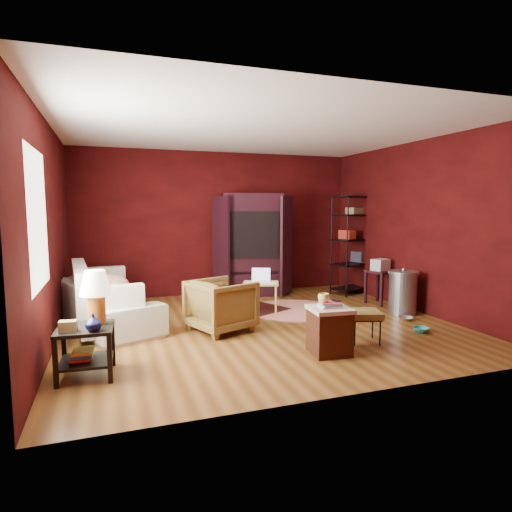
{
  "coord_description": "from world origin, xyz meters",
  "views": [
    {
      "loc": [
        -2.06,
        -5.78,
        1.72
      ],
      "look_at": [
        0.0,
        0.2,
        1.0
      ],
      "focal_mm": 30.0,
      "sensor_mm": 36.0,
      "label": 1
    }
  ],
  "objects_px": {
    "side_table": "(91,313)",
    "tv_armoire": "(252,242)",
    "wire_shelving": "(354,240)",
    "armchair": "(221,303)",
    "sofa": "(103,296)",
    "laptop_desk": "(261,285)",
    "hamper": "(329,330)"
  },
  "relations": [
    {
      "from": "sofa",
      "to": "tv_armoire",
      "type": "height_order",
      "value": "tv_armoire"
    },
    {
      "from": "armchair",
      "to": "laptop_desk",
      "type": "distance_m",
      "value": 1.24
    },
    {
      "from": "side_table",
      "to": "tv_armoire",
      "type": "bearing_deg",
      "value": 49.39
    },
    {
      "from": "armchair",
      "to": "wire_shelving",
      "type": "distance_m",
      "value": 3.71
    },
    {
      "from": "side_table",
      "to": "laptop_desk",
      "type": "xyz_separation_m",
      "value": [
        2.54,
        1.95,
        -0.21
      ]
    },
    {
      "from": "side_table",
      "to": "tv_armoire",
      "type": "distance_m",
      "value": 4.42
    },
    {
      "from": "side_table",
      "to": "armchair",
      "type": "bearing_deg",
      "value": 33.47
    },
    {
      "from": "sofa",
      "to": "armchair",
      "type": "bearing_deg",
      "value": -138.82
    },
    {
      "from": "laptop_desk",
      "to": "wire_shelving",
      "type": "distance_m",
      "value": 2.55
    },
    {
      "from": "armchair",
      "to": "side_table",
      "type": "bearing_deg",
      "value": 102.0
    },
    {
      "from": "sofa",
      "to": "armchair",
      "type": "xyz_separation_m",
      "value": [
        1.56,
        -0.81,
        -0.04
      ]
    },
    {
      "from": "tv_armoire",
      "to": "laptop_desk",
      "type": "bearing_deg",
      "value": -91.34
    },
    {
      "from": "side_table",
      "to": "tv_armoire",
      "type": "relative_size",
      "value": 0.54
    },
    {
      "from": "tv_armoire",
      "to": "wire_shelving",
      "type": "height_order",
      "value": "tv_armoire"
    },
    {
      "from": "wire_shelving",
      "to": "sofa",
      "type": "bearing_deg",
      "value": 170.58
    },
    {
      "from": "tv_armoire",
      "to": "wire_shelving",
      "type": "distance_m",
      "value": 2.05
    },
    {
      "from": "hamper",
      "to": "wire_shelving",
      "type": "xyz_separation_m",
      "value": [
        2.24,
        3.09,
        0.78
      ]
    },
    {
      "from": "armchair",
      "to": "wire_shelving",
      "type": "xyz_separation_m",
      "value": [
        3.2,
        1.75,
        0.67
      ]
    },
    {
      "from": "sofa",
      "to": "wire_shelving",
      "type": "bearing_deg",
      "value": -100.19
    },
    {
      "from": "tv_armoire",
      "to": "wire_shelving",
      "type": "xyz_separation_m",
      "value": [
        1.99,
        -0.5,
        0.03
      ]
    },
    {
      "from": "hamper",
      "to": "wire_shelving",
      "type": "relative_size",
      "value": 0.33
    },
    {
      "from": "sofa",
      "to": "armchair",
      "type": "distance_m",
      "value": 1.76
    },
    {
      "from": "hamper",
      "to": "tv_armoire",
      "type": "bearing_deg",
      "value": 86.07
    },
    {
      "from": "hamper",
      "to": "wire_shelving",
      "type": "bearing_deg",
      "value": 54.1
    },
    {
      "from": "sofa",
      "to": "side_table",
      "type": "bearing_deg",
      "value": 155.87
    },
    {
      "from": "side_table",
      "to": "laptop_desk",
      "type": "height_order",
      "value": "side_table"
    },
    {
      "from": "armchair",
      "to": "laptop_desk",
      "type": "relative_size",
      "value": 1.12
    },
    {
      "from": "side_table",
      "to": "laptop_desk",
      "type": "relative_size",
      "value": 1.52
    },
    {
      "from": "side_table",
      "to": "hamper",
      "type": "height_order",
      "value": "side_table"
    },
    {
      "from": "side_table",
      "to": "hamper",
      "type": "xyz_separation_m",
      "value": [
        2.62,
        -0.25,
        -0.36
      ]
    },
    {
      "from": "armchair",
      "to": "hamper",
      "type": "bearing_deg",
      "value": -165.73
    },
    {
      "from": "laptop_desk",
      "to": "wire_shelving",
      "type": "height_order",
      "value": "wire_shelving"
    }
  ]
}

